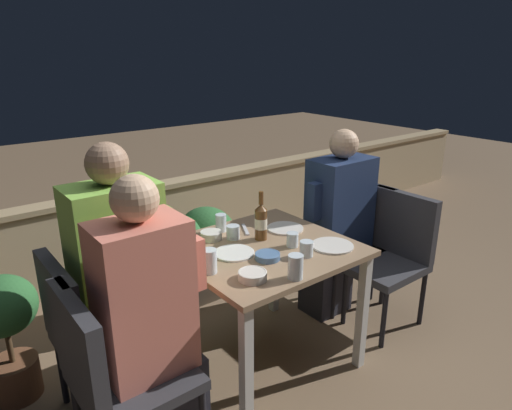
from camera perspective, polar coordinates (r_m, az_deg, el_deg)
ground_plane at (r=2.86m, az=0.85°, el=-18.72°), size 16.00×16.00×0.00m
parapet_wall at (r=3.90m, az=-14.04°, el=-2.66°), size 9.00×0.18×0.70m
dining_table at (r=2.53m, az=0.91°, el=-7.24°), size 0.92×0.86×0.73m
planter_hedge at (r=3.31m, az=-9.87°, el=-6.08°), size 0.93×0.47×0.66m
chair_left_near at (r=2.06m, az=-17.86°, el=-18.84°), size 0.47×0.47×0.87m
person_coral_top at (r=2.04m, az=-12.84°, el=-13.92°), size 0.47×0.26×1.31m
chair_left_far at (r=2.34m, az=-20.24°, el=-14.19°), size 0.47×0.47×0.87m
person_green_blouse at (r=2.31m, az=-15.99°, el=-9.21°), size 0.49×0.26×1.37m
chair_right_near at (r=3.14m, az=16.57°, el=-5.07°), size 0.47×0.47×0.87m
chair_right_far at (r=3.32m, az=12.21°, el=-3.34°), size 0.47×0.47×0.87m
person_navy_jumper at (r=3.13m, az=9.96°, el=-2.25°), size 0.50×0.26×1.27m
beer_bottle at (r=2.54m, az=0.62°, el=-2.05°), size 0.07×0.07×0.28m
plate_0 at (r=2.72m, az=3.67°, el=-2.91°), size 0.22×0.22×0.01m
plate_1 at (r=2.52m, az=9.53°, el=-5.02°), size 0.23×0.23×0.01m
plate_2 at (r=2.40m, az=-2.75°, el=-6.00°), size 0.21×0.21×0.01m
bowl_0 at (r=2.14m, az=-0.44°, el=-8.73°), size 0.14×0.14×0.04m
bowl_1 at (r=2.58m, az=-5.63°, el=-3.73°), size 0.12×0.12×0.05m
bowl_2 at (r=2.33m, az=1.45°, el=-6.36°), size 0.13×0.13×0.03m
glass_cup_0 at (r=2.68m, az=-4.41°, el=-2.24°), size 0.06×0.06×0.10m
glass_cup_1 at (r=2.14m, az=4.96°, el=-7.70°), size 0.07×0.07×0.12m
glass_cup_2 at (r=2.19m, az=-5.83°, el=-6.99°), size 0.07×0.07×0.12m
glass_cup_3 at (r=2.48m, az=4.57°, el=-4.34°), size 0.07×0.07×0.08m
glass_cup_4 at (r=2.57m, az=-2.89°, el=-3.42°), size 0.07×0.07×0.08m
glass_cup_5 at (r=2.37m, az=6.32°, el=-5.45°), size 0.07×0.07×0.08m
fork_0 at (r=2.70m, az=-1.34°, el=-3.08°), size 0.10×0.16×0.01m
potted_plant at (r=2.69m, az=-28.84°, el=-13.08°), size 0.34×0.34×0.70m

